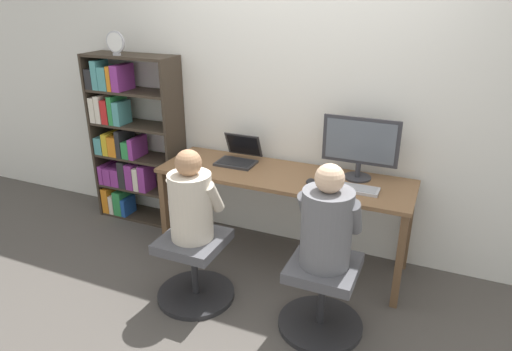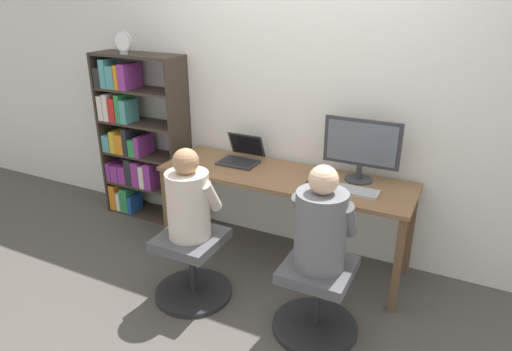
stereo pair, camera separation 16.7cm
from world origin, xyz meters
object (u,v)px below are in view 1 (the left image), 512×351
(office_chair_right, at_px, (195,266))
(person_at_laptop, at_px, (191,201))
(laptop, at_px, (238,157))
(desk_clock, at_px, (115,43))
(bookshelf, at_px, (127,142))
(keyboard, at_px, (349,188))
(office_chair_left, at_px, (322,295))
(desktop_monitor, at_px, (360,146))
(person_at_monitor, at_px, (327,222))

(office_chair_right, relative_size, person_at_laptop, 0.88)
(laptop, distance_m, desk_clock, 1.40)
(bookshelf, bearing_deg, keyboard, -6.21)
(office_chair_left, xyz_separation_m, desk_clock, (-2.06, 0.75, 1.40))
(desktop_monitor, height_order, desk_clock, desk_clock)
(laptop, xyz_separation_m, person_at_monitor, (0.95, -0.77, -0.02))
(person_at_laptop, bearing_deg, bookshelf, 144.35)
(keyboard, bearing_deg, desk_clock, 175.55)
(desktop_monitor, relative_size, laptop, 1.81)
(office_chair_left, xyz_separation_m, office_chair_right, (-0.91, -0.05, 0.00))
(desktop_monitor, bearing_deg, person_at_laptop, -137.06)
(keyboard, distance_m, person_at_monitor, 0.59)
(office_chair_left, bearing_deg, office_chair_right, -176.98)
(laptop, xyz_separation_m, office_chair_left, (0.95, -0.77, -0.54))
(keyboard, height_order, desk_clock, desk_clock)
(bookshelf, bearing_deg, desk_clock, -48.99)
(desktop_monitor, distance_m, desk_clock, 2.17)
(office_chair_right, height_order, person_at_monitor, person_at_monitor)
(bookshelf, xyz_separation_m, desk_clock, (0.06, -0.07, 0.90))
(desktop_monitor, bearing_deg, office_chair_left, -90.87)
(person_at_laptop, distance_m, desk_clock, 1.66)
(office_chair_left, height_order, person_at_laptop, person_at_laptop)
(person_at_monitor, distance_m, desk_clock, 2.36)
(laptop, distance_m, person_at_laptop, 0.82)
(keyboard, height_order, person_at_monitor, person_at_monitor)
(office_chair_left, distance_m, bookshelf, 2.33)
(laptop, distance_m, office_chair_right, 0.99)
(person_at_monitor, bearing_deg, desktop_monitor, 89.13)
(person_at_laptop, bearing_deg, keyboard, 34.77)
(office_chair_right, distance_m, desk_clock, 1.98)
(office_chair_left, distance_m, person_at_laptop, 1.05)
(keyboard, height_order, office_chair_right, keyboard)
(keyboard, bearing_deg, person_at_monitor, -90.17)
(person_at_monitor, bearing_deg, office_chair_left, -90.00)
(laptop, bearing_deg, desktop_monitor, 2.78)
(person_at_laptop, relative_size, desk_clock, 3.17)
(bookshelf, bearing_deg, person_at_laptop, -35.65)
(office_chair_right, bearing_deg, laptop, 92.65)
(office_chair_left, xyz_separation_m, bookshelf, (-2.12, 0.82, 0.50))
(keyboard, bearing_deg, person_at_laptop, -145.23)
(desktop_monitor, relative_size, person_at_laptop, 0.88)
(desktop_monitor, height_order, person_at_monitor, desktop_monitor)
(desktop_monitor, height_order, office_chair_right, desktop_monitor)
(desk_clock, bearing_deg, person_at_laptop, -34.77)
(office_chair_left, relative_size, person_at_monitor, 0.85)
(person_at_monitor, xyz_separation_m, desk_clock, (-2.06, 0.75, 0.88))
(office_chair_right, bearing_deg, desktop_monitor, 43.10)
(keyboard, relative_size, person_at_laptop, 0.66)
(laptop, relative_size, office_chair_left, 0.56)
(keyboard, xyz_separation_m, office_chair_right, (-0.92, -0.64, -0.51))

